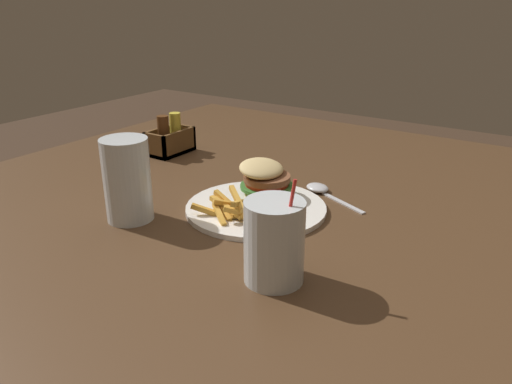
# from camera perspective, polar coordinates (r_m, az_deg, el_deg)

# --- Properties ---
(dining_table) EXTENTS (1.56, 1.25, 0.76)m
(dining_table) POSITION_cam_1_polar(r_m,az_deg,el_deg) (1.01, -4.59, -7.26)
(dining_table) COLOR #4C331E
(dining_table) RESTS_ON ground_plane
(meal_plate_near) EXTENTS (0.27, 0.27, 0.09)m
(meal_plate_near) POSITION_cam_1_polar(r_m,az_deg,el_deg) (0.97, 0.29, -0.49)
(meal_plate_near) COLOR white
(meal_plate_near) RESTS_ON dining_table
(beer_glass) EXTENTS (0.09, 0.09, 0.15)m
(beer_glass) POSITION_cam_1_polar(r_m,az_deg,el_deg) (0.93, -14.48, 1.06)
(beer_glass) COLOR silver
(beer_glass) RESTS_ON dining_table
(juice_glass) EXTENTS (0.09, 0.09, 0.16)m
(juice_glass) POSITION_cam_1_polar(r_m,az_deg,el_deg) (0.71, 2.09, -6.12)
(juice_glass) COLOR silver
(juice_glass) RESTS_ON dining_table
(spoon) EXTENTS (0.09, 0.16, 0.01)m
(spoon) POSITION_cam_1_polar(r_m,az_deg,el_deg) (1.05, 7.31, 0.33)
(spoon) COLOR silver
(spoon) RESTS_ON dining_table
(condiment_caddy) EXTENTS (0.12, 0.07, 0.10)m
(condiment_caddy) POSITION_cam_1_polar(r_m,az_deg,el_deg) (1.32, -9.79, 5.87)
(condiment_caddy) COLOR brown
(condiment_caddy) RESTS_ON dining_table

